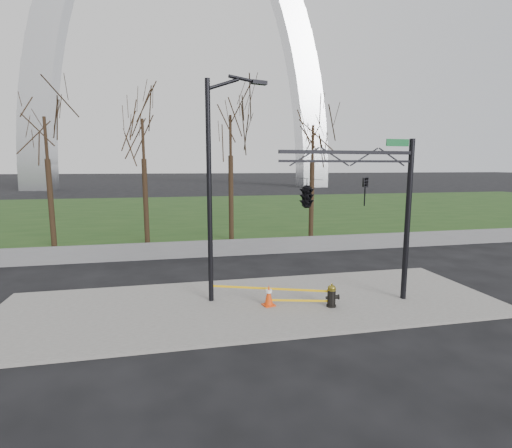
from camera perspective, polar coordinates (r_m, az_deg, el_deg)
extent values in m
plane|color=black|center=(14.34, -0.31, -11.97)|extent=(500.00, 500.00, 0.00)
cube|color=slate|center=(14.32, -0.31, -11.78)|extent=(18.00, 6.00, 0.10)
cube|color=#1A3814|center=(43.51, -8.47, 1.94)|extent=(120.00, 40.00, 0.06)
cube|color=#59595B|center=(21.80, -4.65, -3.55)|extent=(60.00, 0.30, 0.90)
cylinder|color=black|center=(14.18, 11.11, -11.82)|extent=(0.34, 0.34, 0.06)
cylinder|color=black|center=(14.09, 11.14, -10.77)|extent=(0.26, 0.26, 0.61)
cylinder|color=black|center=(14.11, 12.01, -10.55)|extent=(0.23, 0.20, 0.16)
cylinder|color=black|center=(14.05, 10.52, -10.72)|extent=(0.12, 0.12, 0.10)
cylinder|color=olive|center=(13.98, 11.18, -9.52)|extent=(0.30, 0.30, 0.06)
ellipsoid|color=olive|center=(13.96, 11.19, -9.28)|extent=(0.28, 0.28, 0.21)
cylinder|color=olive|center=(13.93, 11.20, -8.81)|extent=(0.06, 0.06, 0.08)
cube|color=red|center=(14.03, 1.90, -11.92)|extent=(0.48, 0.48, 0.04)
cone|color=red|center=(13.90, 1.91, -10.44)|extent=(0.31, 0.31, 0.72)
cylinder|color=white|center=(13.86, 1.91, -9.93)|extent=(0.23, 0.23, 0.11)
cylinder|color=black|center=(13.80, -6.93, 4.23)|extent=(0.18, 0.18, 8.00)
cylinder|color=black|center=(14.24, -5.04, 19.96)|extent=(1.25, 0.45, 0.56)
cylinder|color=black|center=(14.64, -1.77, 20.68)|extent=(1.19, 0.44, 0.22)
cube|color=black|center=(14.90, 0.44, 20.27)|extent=(0.64, 0.37, 0.14)
cylinder|color=black|center=(15.10, 21.57, 0.24)|extent=(0.20, 0.20, 6.00)
cube|color=black|center=(13.60, 13.59, 10.31)|extent=(5.00, 0.41, 0.12)
cube|color=black|center=(13.59, 13.54, 9.05)|extent=(5.00, 0.37, 0.08)
cube|color=#0C5926|center=(14.63, 20.29, 11.26)|extent=(0.90, 0.09, 0.25)
imported|color=black|center=(13.97, 15.91, 4.63)|extent=(0.18, 0.21, 1.00)
imported|color=black|center=(12.97, 7.55, 4.60)|extent=(0.67, 2.51, 1.00)
cube|color=yellow|center=(14.06, 2.09, -9.56)|extent=(4.11, 1.54, 0.08)
cube|color=yellow|center=(14.00, 6.54, -11.23)|extent=(2.15, 0.57, 0.08)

